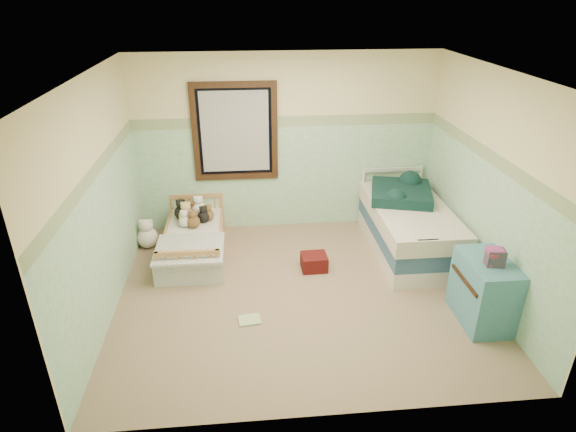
{
  "coord_description": "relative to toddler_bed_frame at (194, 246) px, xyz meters",
  "views": [
    {
      "loc": [
        -0.58,
        -4.65,
        3.26
      ],
      "look_at": [
        -0.11,
        0.35,
        0.83
      ],
      "focal_mm": 29.88,
      "sensor_mm": 36.0,
      "label": 1
    }
  ],
  "objects": [
    {
      "name": "twin_bed_frame",
      "position": [
        2.85,
        -0.22,
        0.01
      ],
      "size": [
        0.91,
        1.82,
        0.22
      ],
      "primitive_type": "cube",
      "color": "white",
      "rests_on": "floor"
    },
    {
      "name": "patchwork_quilt",
      "position": [
        0.0,
        -0.48,
        0.23
      ],
      "size": [
        0.83,
        0.77,
        0.03
      ],
      "primitive_type": "cube",
      "color": "#7495D7",
      "rests_on": "toddler_mattress"
    },
    {
      "name": "floor_book",
      "position": [
        0.7,
        -1.53,
        -0.09
      ],
      "size": [
        0.25,
        0.21,
        0.02
      ],
      "primitive_type": "cube",
      "rotation": [
        0.0,
        0.0,
        0.11
      ],
      "color": "yellow",
      "rests_on": "floor"
    },
    {
      "name": "window_blinds",
      "position": [
        0.6,
        0.72,
        1.35
      ],
      "size": [
        0.92,
        0.01,
        1.12
      ],
      "primitive_type": "cube",
      "color": "beige",
      "rests_on": "window_frame"
    },
    {
      "name": "plush_floor_tan",
      "position": [
        -0.33,
        -0.56,
        0.02
      ],
      "size": [
        0.25,
        0.25,
        0.25
      ],
      "primitive_type": "sphere",
      "color": "#DDBD7F",
      "rests_on": "floor"
    },
    {
      "name": "border_strip",
      "position": [
        1.3,
        0.74,
        1.48
      ],
      "size": [
        4.2,
        0.01,
        0.15
      ],
      "primitive_type": "cube",
      "color": "#375F37",
      "rests_on": "wall_back"
    },
    {
      "name": "plush_bed_brown",
      "position": [
        -0.15,
        0.5,
        0.32
      ],
      "size": [
        0.2,
        0.2,
        0.2
      ],
      "primitive_type": "sphere",
      "color": "brown",
      "rests_on": "toddler_mattress"
    },
    {
      "name": "extra_plush_4",
      "position": [
        0.19,
        0.33,
        0.3
      ],
      "size": [
        0.16,
        0.16,
        0.16
      ],
      "primitive_type": "sphere",
      "color": "brown",
      "rests_on": "toddler_mattress"
    },
    {
      "name": "extra_plush_2",
      "position": [
        0.0,
        0.13,
        0.31
      ],
      "size": [
        0.17,
        0.17,
        0.17
      ],
      "primitive_type": "sphere",
      "color": "brown",
      "rests_on": "toddler_mattress"
    },
    {
      "name": "toddler_bed_frame",
      "position": [
        0.0,
        0.0,
        0.0
      ],
      "size": [
        0.77,
        1.54,
        0.2
      ],
      "primitive_type": "cube",
      "color": "#9B6838",
      "rests_on": "floor"
    },
    {
      "name": "window_frame",
      "position": [
        0.6,
        0.71,
        1.35
      ],
      "size": [
        1.16,
        0.06,
        1.36
      ],
      "primitive_type": "cube",
      "color": "black",
      "rests_on": "wall_back"
    },
    {
      "name": "wall_right",
      "position": [
        3.4,
        -1.05,
        1.15
      ],
      "size": [
        0.04,
        3.6,
        2.5
      ],
      "primitive_type": "cube",
      "color": "beige",
      "rests_on": "floor"
    },
    {
      "name": "plush_bed_dark",
      "position": [
        0.13,
        0.28,
        0.3
      ],
      "size": [
        0.17,
        0.17,
        0.17
      ],
      "primitive_type": "sphere",
      "color": "black",
      "rests_on": "toddler_mattress"
    },
    {
      "name": "plush_bed_white",
      "position": [
        0.05,
        0.5,
        0.32
      ],
      "size": [
        0.2,
        0.2,
        0.2
      ],
      "primitive_type": "sphere",
      "color": "white",
      "rests_on": "toddler_mattress"
    },
    {
      "name": "extra_plush_0",
      "position": [
        -0.11,
        0.16,
        0.3
      ],
      "size": [
        0.17,
        0.17,
        0.17
      ],
      "primitive_type": "sphere",
      "color": "white",
      "rests_on": "toddler_mattress"
    },
    {
      "name": "dresser",
      "position": [
        3.17,
        -1.73,
        0.27
      ],
      "size": [
        0.46,
        0.73,
        0.73
      ],
      "primitive_type": "cube",
      "color": "teal",
      "rests_on": "floor"
    },
    {
      "name": "plush_floor_cream",
      "position": [
        -0.65,
        0.23,
        0.04
      ],
      "size": [
        0.28,
        0.28,
        0.28
      ],
      "primitive_type": "sphere",
      "color": "white",
      "rests_on": "floor"
    },
    {
      "name": "wall_back",
      "position": [
        1.3,
        0.75,
        1.15
      ],
      "size": [
        4.2,
        0.04,
        2.5
      ],
      "primitive_type": "cube",
      "color": "beige",
      "rests_on": "floor"
    },
    {
      "name": "toddler_mattress",
      "position": [
        0.0,
        0.0,
        0.16
      ],
      "size": [
        0.7,
        1.47,
        0.12
      ],
      "primitive_type": "cube",
      "color": "silver",
      "rests_on": "toddler_bed_frame"
    },
    {
      "name": "extra_plush_3",
      "position": [
        -0.02,
        0.51,
        0.3
      ],
      "size": [
        0.16,
        0.16,
        0.16
      ],
      "primitive_type": "sphere",
      "color": "brown",
      "rests_on": "toddler_mattress"
    },
    {
      "name": "twin_boxspring",
      "position": [
        2.85,
        -0.22,
        0.23
      ],
      "size": [
        0.91,
        1.82,
        0.22
      ],
      "primitive_type": "cube",
      "color": "navy",
      "rests_on": "twin_bed_frame"
    },
    {
      "name": "ceiling",
      "position": [
        1.3,
        -1.05,
        2.41
      ],
      "size": [
        4.2,
        3.6,
        0.02
      ],
      "primitive_type": "cube",
      "color": "silver",
      "rests_on": "wall_back"
    },
    {
      "name": "extra_plush_1",
      "position": [
        -0.18,
        0.4,
        0.32
      ],
      "size": [
        0.2,
        0.2,
        0.2
      ],
      "primitive_type": "sphere",
      "color": "black",
      "rests_on": "toddler_mattress"
    },
    {
      "name": "floor",
      "position": [
        1.3,
        -1.05,
        -0.11
      ],
      "size": [
        4.2,
        3.6,
        0.02
      ],
      "primitive_type": "cube",
      "color": "#896F4E",
      "rests_on": "ground"
    },
    {
      "name": "twin_mattress",
      "position": [
        2.85,
        -0.22,
        0.45
      ],
      "size": [
        0.95,
        1.86,
        0.22
      ],
      "primitive_type": "cube",
      "color": "beige",
      "rests_on": "twin_boxspring"
    },
    {
      "name": "book_stack",
      "position": [
        3.17,
        -1.8,
        0.72
      ],
      "size": [
        0.2,
        0.17,
        0.17
      ],
      "primitive_type": "cube",
      "rotation": [
        0.0,
        0.0,
        -0.19
      ],
      "color": "#4F3133",
      "rests_on": "dresser"
    },
    {
      "name": "wall_left",
      "position": [
        -0.8,
        -1.05,
        1.15
      ],
      "size": [
        0.04,
        3.6,
        2.5
      ],
      "primitive_type": "cube",
      "color": "beige",
      "rests_on": "floor"
    },
    {
      "name": "wainscot_mint",
      "position": [
        1.3,
        0.74,
        0.65
      ],
      "size": [
        4.2,
        0.01,
        1.5
      ],
      "primitive_type": "cube",
      "color": "#77B281",
      "rests_on": "floor"
    },
    {
      "name": "wall_front",
      "position": [
        1.3,
        -2.85,
        1.15
      ],
      "size": [
        4.2,
        0.04,
        2.5
      ],
      "primitive_type": "cube",
      "color": "beige",
      "rests_on": "floor"
    },
    {
      "name": "red_pillow",
      "position": [
        1.54,
        -0.55,
        0.0
      ],
      "size": [
        0.33,
        0.29,
        0.2
      ],
      "primitive_type": "cube",
      "rotation": [
        0.0,
        0.0,
        0.03
      ],
      "color": "maroon",
      "rests_on": "floor"
    },
    {
      "name": "plush_bed_tan",
      "position": [
        -0.1,
        0.28,
        0.32
      ],
      "size": [
        0.21,
        0.21,
        0.21
      ],
      "primitive_type": "sphere",
      "color": "#DDBD7F",
      "rests_on": "toddler_mattress"
    },
    {
      "name": "teal_blanket",
      "position": [
        2.8,
        0.08,
        0.63
      ],
      "size": [
        0.96,
        0.99,
        0.14
      ],
      "primitive_type": "cube",
      "rotation": [
        0.0,
        0.0,
        -0.26
      ],
      "color": "black",
      "rests_on": "twin_mattress"
    }
  ]
}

